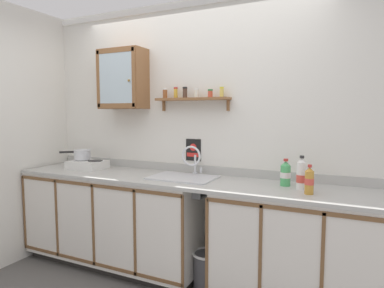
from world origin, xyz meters
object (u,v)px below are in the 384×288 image
(sink, at_px, (184,180))
(warning_sign, at_px, (193,150))
(bottle_opaque_white_2, at_px, (301,175))
(bottle_soda_green_0, at_px, (285,174))
(wall_cabinet, at_px, (123,79))
(hot_plate_stove, at_px, (88,165))
(trash_bin, at_px, (207,270))
(bottle_juice_amber_1, at_px, (309,181))
(saucepan, at_px, (82,154))

(sink, bearing_deg, warning_sign, 97.37)
(sink, bearing_deg, bottle_opaque_white_2, -1.83)
(bottle_soda_green_0, xyz_separation_m, wall_cabinet, (-1.67, 0.09, 0.83))
(hot_plate_stove, distance_m, trash_bin, 1.64)
(bottle_juice_amber_1, height_order, bottle_opaque_white_2, bottle_opaque_white_2)
(bottle_juice_amber_1, relative_size, trash_bin, 0.65)
(bottle_opaque_white_2, relative_size, trash_bin, 0.79)
(hot_plate_stove, xyz_separation_m, wall_cabinet, (0.37, 0.15, 0.89))
(saucepan, height_order, trash_bin, saucepan)
(saucepan, height_order, bottle_soda_green_0, bottle_soda_green_0)
(hot_plate_stove, bearing_deg, wall_cabinet, 22.89)
(bottle_soda_green_0, bearing_deg, bottle_opaque_white_2, -34.47)
(warning_sign, distance_m, trash_bin, 1.11)
(warning_sign, bearing_deg, sink, -82.63)
(bottle_soda_green_0, bearing_deg, hot_plate_stove, -178.29)
(hot_plate_stove, height_order, saucepan, saucepan)
(saucepan, relative_size, warning_sign, 1.27)
(bottle_opaque_white_2, bearing_deg, sink, 178.17)
(saucepan, height_order, warning_sign, warning_sign)
(hot_plate_stove, bearing_deg, sink, 0.05)
(bottle_juice_amber_1, xyz_separation_m, wall_cabinet, (-1.87, 0.30, 0.83))
(sink, xyz_separation_m, saucepan, (-1.23, 0.02, 0.17))
(sink, distance_m, warning_sign, 0.37)
(warning_sign, bearing_deg, saucepan, -167.94)
(warning_sign, bearing_deg, bottle_opaque_white_2, -16.11)
(saucepan, bearing_deg, bottle_opaque_white_2, -1.28)
(sink, xyz_separation_m, bottle_soda_green_0, (0.89, 0.06, 0.12))
(hot_plate_stove, relative_size, bottle_opaque_white_2, 1.39)
(wall_cabinet, xyz_separation_m, warning_sign, (0.74, 0.12, -0.71))
(sink, distance_m, bottle_soda_green_0, 0.90)
(bottle_juice_amber_1, xyz_separation_m, warning_sign, (-1.13, 0.42, 0.13))
(bottle_juice_amber_1, bearing_deg, bottle_opaque_white_2, 121.21)
(trash_bin, bearing_deg, sink, 158.88)
(sink, bearing_deg, hot_plate_stove, -179.95)
(wall_cabinet, distance_m, trash_bin, 2.02)
(sink, relative_size, bottle_opaque_white_2, 2.20)
(trash_bin, bearing_deg, bottle_opaque_white_2, 5.51)
(wall_cabinet, bearing_deg, bottle_soda_green_0, -3.21)
(sink, relative_size, bottle_soda_green_0, 2.63)
(bottle_soda_green_0, distance_m, trash_bin, 1.08)
(saucepan, distance_m, warning_sign, 1.23)
(bottle_opaque_white_2, relative_size, wall_cabinet, 0.44)
(hot_plate_stove, xyz_separation_m, warning_sign, (1.11, 0.27, 0.18))
(bottle_soda_green_0, height_order, bottle_opaque_white_2, bottle_opaque_white_2)
(saucepan, distance_m, bottle_juice_amber_1, 2.34)
(sink, distance_m, trash_bin, 0.80)
(hot_plate_stove, relative_size, saucepan, 1.36)
(hot_plate_stove, xyz_separation_m, bottle_opaque_white_2, (2.17, -0.03, 0.07))
(hot_plate_stove, height_order, trash_bin, hot_plate_stove)
(trash_bin, bearing_deg, bottle_soda_green_0, 14.95)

